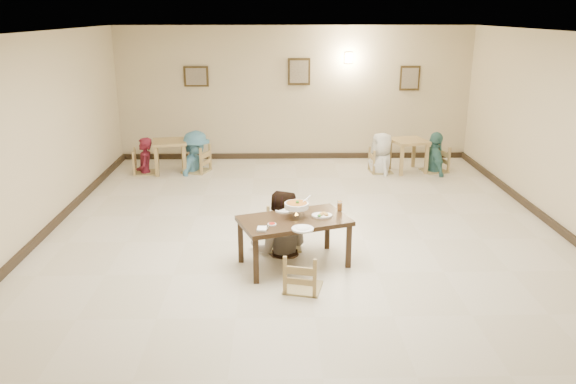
{
  "coord_description": "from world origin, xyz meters",
  "views": [
    {
      "loc": [
        -0.43,
        -7.79,
        3.27
      ],
      "look_at": [
        -0.26,
        -0.13,
        0.81
      ],
      "focal_mm": 35.0,
      "sensor_mm": 36.0,
      "label": 1
    }
  ],
  "objects_px": {
    "chair_far": "(283,213)",
    "bg_diner_b": "(194,131)",
    "main_table": "(294,224)",
    "bg_diner_d": "(437,132)",
    "bg_chair_rl": "(382,150)",
    "bg_diner_c": "(382,133)",
    "bg_diner_a": "(143,138)",
    "drink_glass": "(340,206)",
    "bg_table_right": "(409,146)",
    "bg_chair_ll": "(144,151)",
    "bg_table_left": "(170,147)",
    "curry_warmer": "(297,206)",
    "bg_chair_lr": "(195,147)",
    "main_diner": "(280,191)",
    "chair_near": "(303,254)",
    "bg_chair_rr": "(436,148)"
  },
  "relations": [
    {
      "from": "bg_table_right",
      "to": "bg_chair_rl",
      "type": "height_order",
      "value": "bg_chair_rl"
    },
    {
      "from": "bg_diner_a",
      "to": "drink_glass",
      "type": "bearing_deg",
      "value": 31.2
    },
    {
      "from": "main_table",
      "to": "bg_diner_d",
      "type": "bearing_deg",
      "value": 35.78
    },
    {
      "from": "main_diner",
      "to": "main_table",
      "type": "bearing_deg",
      "value": 114.42
    },
    {
      "from": "bg_chair_rl",
      "to": "bg_diner_b",
      "type": "height_order",
      "value": "bg_diner_b"
    },
    {
      "from": "bg_chair_ll",
      "to": "bg_diner_c",
      "type": "relative_size",
      "value": 0.58
    },
    {
      "from": "chair_far",
      "to": "bg_diner_b",
      "type": "relative_size",
      "value": 0.59
    },
    {
      "from": "bg_chair_rl",
      "to": "bg_diner_c",
      "type": "relative_size",
      "value": 0.56
    },
    {
      "from": "main_diner",
      "to": "bg_diner_c",
      "type": "xyz_separation_m",
      "value": [
        2.19,
        4.12,
        -0.05
      ]
    },
    {
      "from": "chair_near",
      "to": "bg_table_right",
      "type": "height_order",
      "value": "chair_near"
    },
    {
      "from": "bg_table_left",
      "to": "bg_chair_ll",
      "type": "height_order",
      "value": "bg_chair_ll"
    },
    {
      "from": "bg_diner_a",
      "to": "bg_diner_b",
      "type": "bearing_deg",
      "value": 86.54
    },
    {
      "from": "main_table",
      "to": "drink_glass",
      "type": "height_order",
      "value": "drink_glass"
    },
    {
      "from": "drink_glass",
      "to": "bg_table_left",
      "type": "xyz_separation_m",
      "value": [
        -3.12,
        4.36,
        -0.17
      ]
    },
    {
      "from": "bg_chair_lr",
      "to": "bg_diner_c",
      "type": "bearing_deg",
      "value": 108.42
    },
    {
      "from": "chair_far",
      "to": "curry_warmer",
      "type": "xyz_separation_m",
      "value": [
        0.17,
        -0.57,
        0.31
      ]
    },
    {
      "from": "bg_diner_b",
      "to": "bg_diner_d",
      "type": "relative_size",
      "value": 1.03
    },
    {
      "from": "bg_table_left",
      "to": "bg_diner_c",
      "type": "height_order",
      "value": "bg_diner_c"
    },
    {
      "from": "chair_far",
      "to": "bg_chair_rl",
      "type": "height_order",
      "value": "chair_far"
    },
    {
      "from": "drink_glass",
      "to": "bg_diner_b",
      "type": "height_order",
      "value": "bg_diner_b"
    },
    {
      "from": "bg_table_left",
      "to": "bg_chair_rr",
      "type": "height_order",
      "value": "bg_chair_rr"
    },
    {
      "from": "bg_diner_d",
      "to": "bg_diner_a",
      "type": "bearing_deg",
      "value": 85.91
    },
    {
      "from": "chair_near",
      "to": "curry_warmer",
      "type": "bearing_deg",
      "value": -71.77
    },
    {
      "from": "chair_far",
      "to": "chair_near",
      "type": "height_order",
      "value": "chair_far"
    },
    {
      "from": "bg_chair_lr",
      "to": "bg_diner_a",
      "type": "height_order",
      "value": "bg_diner_a"
    },
    {
      "from": "main_table",
      "to": "bg_chair_rl",
      "type": "xyz_separation_m",
      "value": [
        2.01,
        4.59,
        -0.11
      ]
    },
    {
      "from": "main_diner",
      "to": "bg_diner_d",
      "type": "distance_m",
      "value": 5.33
    },
    {
      "from": "main_table",
      "to": "bg_chair_rr",
      "type": "height_order",
      "value": "bg_chair_rr"
    },
    {
      "from": "bg_chair_ll",
      "to": "bg_diner_a",
      "type": "relative_size",
      "value": 0.64
    },
    {
      "from": "bg_diner_a",
      "to": "bg_chair_lr",
      "type": "bearing_deg",
      "value": 86.54
    },
    {
      "from": "main_table",
      "to": "bg_diner_c",
      "type": "height_order",
      "value": "bg_diner_c"
    },
    {
      "from": "curry_warmer",
      "to": "bg_diner_d",
      "type": "height_order",
      "value": "bg_diner_d"
    },
    {
      "from": "bg_table_right",
      "to": "bg_chair_rl",
      "type": "distance_m",
      "value": 0.59
    },
    {
      "from": "drink_glass",
      "to": "bg_chair_lr",
      "type": "height_order",
      "value": "bg_chair_lr"
    },
    {
      "from": "chair_far",
      "to": "bg_table_right",
      "type": "bearing_deg",
      "value": 51.72
    },
    {
      "from": "bg_chair_lr",
      "to": "chair_far",
      "type": "bearing_deg",
      "value": 43.88
    },
    {
      "from": "drink_glass",
      "to": "bg_diner_a",
      "type": "height_order",
      "value": "bg_diner_a"
    },
    {
      "from": "drink_glass",
      "to": "bg_diner_a",
      "type": "xyz_separation_m",
      "value": [
        -3.65,
        4.3,
        0.04
      ]
    },
    {
      "from": "bg_diner_a",
      "to": "bg_diner_b",
      "type": "xyz_separation_m",
      "value": [
        1.07,
        0.11,
        0.12
      ]
    },
    {
      "from": "bg_chair_ll",
      "to": "bg_table_right",
      "type": "bearing_deg",
      "value": -97.94
    },
    {
      "from": "bg_chair_rl",
      "to": "bg_diner_c",
      "type": "bearing_deg",
      "value": -5.7
    },
    {
      "from": "bg_diner_a",
      "to": "main_diner",
      "type": "bearing_deg",
      "value": 25.33
    },
    {
      "from": "bg_diner_a",
      "to": "bg_diner_b",
      "type": "relative_size",
      "value": 0.87
    },
    {
      "from": "bg_chair_rr",
      "to": "main_table",
      "type": "bearing_deg",
      "value": -48.34
    },
    {
      "from": "bg_diner_d",
      "to": "bg_table_left",
      "type": "bearing_deg",
      "value": 85.29
    },
    {
      "from": "chair_far",
      "to": "bg_table_left",
      "type": "xyz_separation_m",
      "value": [
        -2.34,
        4.06,
        0.04
      ]
    },
    {
      "from": "bg_chair_lr",
      "to": "bg_chair_rl",
      "type": "height_order",
      "value": "bg_chair_lr"
    },
    {
      "from": "chair_near",
      "to": "bg_diner_a",
      "type": "height_order",
      "value": "bg_diner_a"
    },
    {
      "from": "drink_glass",
      "to": "bg_table_right",
      "type": "xyz_separation_m",
      "value": [
        1.95,
        4.33,
        -0.17
      ]
    },
    {
      "from": "chair_near",
      "to": "bg_diner_d",
      "type": "height_order",
      "value": "bg_diner_d"
    }
  ]
}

